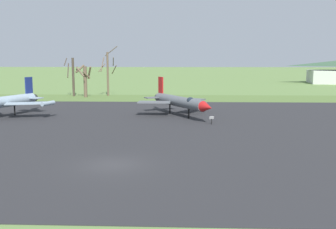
% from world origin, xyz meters
% --- Properties ---
extents(ground_plane, '(600.00, 600.00, 0.00)m').
position_xyz_m(ground_plane, '(0.00, 0.00, 0.00)').
color(ground_plane, '#607F42').
extents(asphalt_apron, '(108.51, 47.27, 0.05)m').
position_xyz_m(asphalt_apron, '(0.00, 14.18, 0.03)').
color(asphalt_apron, '#28282B').
rests_on(asphalt_apron, ground).
extents(grass_verge_strip, '(168.51, 12.00, 0.06)m').
position_xyz_m(grass_verge_strip, '(0.00, 43.81, 0.03)').
color(grass_verge_strip, '#547035').
rests_on(grass_verge_strip, ground).
extents(jet_fighter_rear_center, '(8.99, 12.49, 4.58)m').
position_xyz_m(jet_fighter_rear_center, '(4.25, 21.98, 1.85)').
color(jet_fighter_rear_center, '#565B60').
rests_on(jet_fighter_rear_center, ground).
extents(info_placard_rear_center, '(0.51, 0.27, 0.92)m').
position_xyz_m(info_placard_rear_center, '(7.62, 16.26, 0.56)').
color(info_placard_rear_center, black).
rests_on(info_placard_rear_center, ground).
extents(bare_tree_center, '(2.51, 2.70, 7.08)m').
position_xyz_m(bare_tree_center, '(-15.74, 46.80, 3.83)').
color(bare_tree_center, '#42382D').
rests_on(bare_tree_center, ground).
extents(bare_tree_right_of_center, '(2.90, 3.15, 5.85)m').
position_xyz_m(bare_tree_right_of_center, '(-13.03, 45.02, 3.32)').
color(bare_tree_right_of_center, brown).
rests_on(bare_tree_right_of_center, ground).
extents(bare_tree_far_right, '(3.44, 2.77, 9.26)m').
position_xyz_m(bare_tree_far_right, '(-9.43, 47.98, 4.56)').
color(bare_tree_far_right, brown).
rests_on(bare_tree_far_right, ground).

